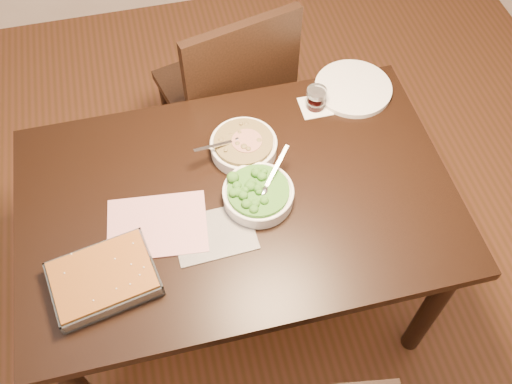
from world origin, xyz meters
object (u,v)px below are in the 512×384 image
(table, at_px, (238,212))
(wine_tumbler, at_px, (316,98))
(stew_bowl, at_px, (244,146))
(baking_dish, at_px, (104,279))
(chair_far, at_px, (230,91))
(broccoli_bowl, at_px, (258,194))
(dinner_plate, at_px, (353,88))

(table, height_order, wine_tumbler, wine_tumbler)
(table, bearing_deg, wine_tumbler, 41.31)
(wine_tumbler, bearing_deg, stew_bowl, -154.81)
(table, bearing_deg, baking_dish, -154.97)
(baking_dish, bearing_deg, table, 14.36)
(chair_far, bearing_deg, broccoli_bowl, 72.05)
(baking_dish, height_order, chair_far, chair_far)
(table, xyz_separation_m, chair_far, (0.11, 0.65, -0.10))
(broccoli_bowl, bearing_deg, chair_far, 86.20)
(stew_bowl, height_order, wine_tumbler, stew_bowl)
(dinner_plate, bearing_deg, table, -145.06)
(broccoli_bowl, distance_m, chair_far, 0.71)
(table, distance_m, dinner_plate, 0.64)
(dinner_plate, bearing_deg, chair_far, 144.88)
(stew_bowl, distance_m, dinner_plate, 0.49)
(stew_bowl, bearing_deg, wine_tumbler, 25.19)
(table, xyz_separation_m, dinner_plate, (0.52, 0.36, 0.10))
(chair_far, bearing_deg, wine_tumbler, 112.60)
(baking_dish, xyz_separation_m, dinner_plate, (0.95, 0.56, -0.02))
(baking_dish, xyz_separation_m, chair_far, (0.55, 0.85, -0.22))
(wine_tumbler, relative_size, dinner_plate, 0.29)
(baking_dish, bearing_deg, chair_far, 46.63)
(wine_tumbler, distance_m, dinner_plate, 0.17)
(table, height_order, broccoli_bowl, broccoli_bowl)
(broccoli_bowl, relative_size, wine_tumbler, 2.81)
(stew_bowl, relative_size, broccoli_bowl, 1.09)
(wine_tumbler, xyz_separation_m, dinner_plate, (0.16, 0.05, -0.04))
(table, relative_size, baking_dish, 4.22)
(stew_bowl, bearing_deg, table, -109.51)
(baking_dish, bearing_deg, broccoli_bowl, 8.89)
(table, relative_size, stew_bowl, 5.67)
(table, relative_size, wine_tumbler, 17.30)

